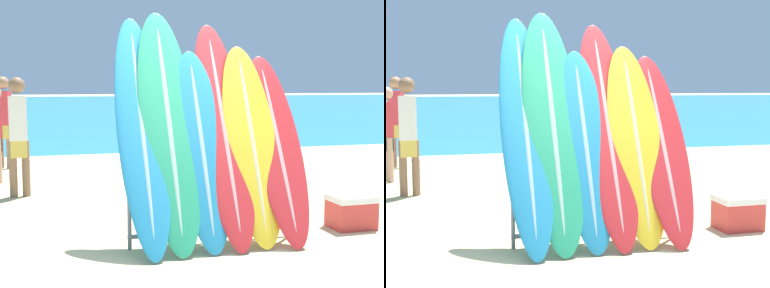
{
  "view_description": "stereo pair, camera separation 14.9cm",
  "coord_description": "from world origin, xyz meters",
  "views": [
    {
      "loc": [
        -1.46,
        -4.5,
        1.59
      ],
      "look_at": [
        0.19,
        1.31,
        0.91
      ],
      "focal_mm": 50.0,
      "sensor_mm": 36.0,
      "label": 1
    },
    {
      "loc": [
        -1.32,
        -4.54,
        1.59
      ],
      "look_at": [
        0.19,
        1.31,
        0.91
      ],
      "focal_mm": 50.0,
      "sensor_mm": 36.0,
      "label": 2
    }
  ],
  "objects": [
    {
      "name": "cooler_box",
      "position": [
        1.83,
        0.6,
        0.19
      ],
      "size": [
        0.48,
        0.38,
        0.37
      ],
      "color": "red",
      "rests_on": "ground_plane"
    },
    {
      "name": "person_near_water",
      "position": [
        -2.12,
        6.12,
        0.95
      ],
      "size": [
        0.29,
        0.25,
        1.73
      ],
      "rotation": [
        0.0,
        0.0,
        5.84
      ],
      "color": "#A87A5B",
      "rests_on": "ground_plane"
    },
    {
      "name": "surfboard_rack",
      "position": [
        0.19,
        0.51,
        0.48
      ],
      "size": [
        1.75,
        0.04,
        0.89
      ],
      "color": "slate",
      "rests_on": "ground_plane"
    },
    {
      "name": "surfboard_slot_3",
      "position": [
        0.32,
        0.61,
        1.13
      ],
      "size": [
        0.52,
        1.22,
        2.25
      ],
      "color": "red",
      "rests_on": "ground_plane"
    },
    {
      "name": "person_far_left",
      "position": [
        -1.76,
        3.36,
        0.92
      ],
      "size": [
        0.29,
        0.23,
        1.69
      ],
      "rotation": [
        0.0,
        0.0,
        0.06
      ],
      "color": "#846047",
      "rests_on": "ground_plane"
    },
    {
      "name": "surfboard_slot_1",
      "position": [
        -0.24,
        0.63,
        1.18
      ],
      "size": [
        0.59,
        1.25,
        2.37
      ],
      "color": "#289E70",
      "rests_on": "ground_plane"
    },
    {
      "name": "surfboard_slot_2",
      "position": [
        0.07,
        0.52,
        0.98
      ],
      "size": [
        0.51,
        1.0,
        1.95
      ],
      "color": "teal",
      "rests_on": "ground_plane"
    },
    {
      "name": "surfboard_slot_5",
      "position": [
        0.89,
        0.52,
        0.96
      ],
      "size": [
        0.52,
        1.12,
        1.92
      ],
      "color": "red",
      "rests_on": "ground_plane"
    },
    {
      "name": "ground_plane",
      "position": [
        0.0,
        0.0,
        0.0
      ],
      "size": [
        160.0,
        160.0,
        0.0
      ],
      "primitive_type": "plane",
      "color": "beige"
    },
    {
      "name": "person_mid_beach",
      "position": [
        0.55,
        5.55,
        0.94
      ],
      "size": [
        0.28,
        0.3,
        1.73
      ],
      "rotation": [
        0.0,
        0.0,
        5.35
      ],
      "color": "#846047",
      "rests_on": "ground_plane"
    },
    {
      "name": "surfboard_slot_0",
      "position": [
        -0.51,
        0.63,
        1.15
      ],
      "size": [
        0.49,
        1.35,
        2.31
      ],
      "color": "teal",
      "rests_on": "ground_plane"
    },
    {
      "name": "ocean_water",
      "position": [
        0.0,
        36.63,
        0.0
      ],
      "size": [
        120.0,
        60.0,
        0.01
      ],
      "color": "teal",
      "rests_on": "ground_plane"
    },
    {
      "name": "surfboard_slot_4",
      "position": [
        0.6,
        0.53,
        1.01
      ],
      "size": [
        0.55,
        0.98,
        2.01
      ],
      "color": "yellow",
      "rests_on": "ground_plane"
    }
  ]
}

